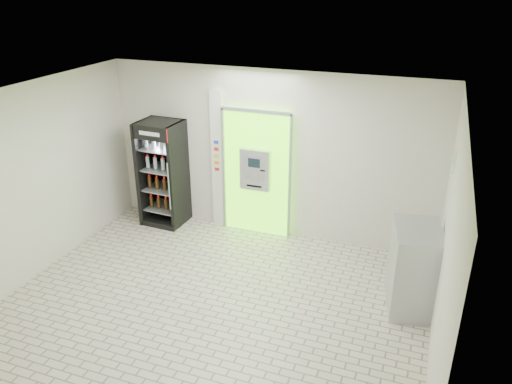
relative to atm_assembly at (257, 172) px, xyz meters
The scene contains 7 objects.
ground 2.69m from the atm_assembly, 85.26° to the right, with size 6.00×6.00×0.00m, color beige.
room_shell 2.51m from the atm_assembly, 85.26° to the right, with size 6.00×6.00×6.00m.
atm_assembly is the anchor object (origin of this frame).
pillar 0.79m from the atm_assembly, behind, with size 0.22×0.11×2.60m.
beverage_cooler 1.82m from the atm_assembly, behind, with size 0.78×0.73×2.00m.
steel_cabinet 3.26m from the atm_assembly, 26.40° to the right, with size 0.79×1.03×1.25m.
exit_sign 3.48m from the atm_assembly, 17.65° to the right, with size 0.02×0.22×0.26m.
Camera 1 is at (2.66, -5.40, 4.44)m, focal length 35.00 mm.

